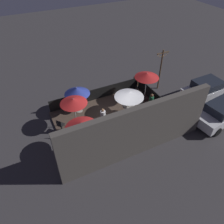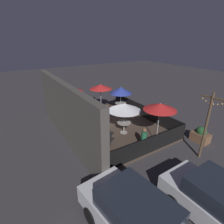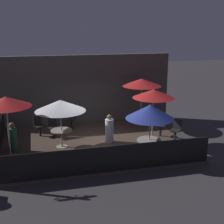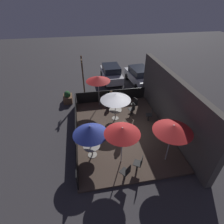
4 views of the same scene
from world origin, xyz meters
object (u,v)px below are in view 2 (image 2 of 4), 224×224
patio_umbrella_3 (70,89)px  patio_chair_2 (109,139)px  patio_umbrella_2 (101,87)px  patio_umbrella_4 (160,107)px  planter_box (201,135)px  patio_chair_3 (109,133)px  patron_0 (144,139)px  dining_table_1 (124,124)px  parked_car_1 (136,219)px  parked_car_0 (223,206)px  light_post (207,123)px  dining_table_0 (121,105)px  patio_umbrella_1 (124,107)px  patio_umbrella_0 (121,90)px  patio_chair_4 (95,102)px  patio_chair_1 (89,105)px  patio_chair_0 (86,130)px  patron_1 (107,114)px

patio_umbrella_3 → patio_chair_2: bearing=-176.4°
patio_umbrella_2 → patio_umbrella_4: patio_umbrella_4 is taller
patio_chair_2 → planter_box: bearing=-52.5°
patio_umbrella_2 → patio_chair_3: bearing=157.1°
patio_chair_3 → patron_0: 2.08m
patio_umbrella_2 → dining_table_1: patio_umbrella_2 is taller
parked_car_1 → parked_car_0: bearing=-120.1°
light_post → planter_box: bearing=-57.6°
dining_table_0 → patio_chair_2: bearing=138.4°
patio_umbrella_1 → parked_car_1: 6.53m
patio_chair_2 → patio_chair_3: size_ratio=1.01×
patio_umbrella_0 → parked_car_0: 10.12m
patio_chair_2 → patio_chair_3: patio_chair_2 is taller
patio_chair_4 → patio_umbrella_4: bearing=-35.2°
patio_chair_2 → dining_table_0: bearing=20.2°
planter_box → parked_car_1: 7.24m
dining_table_0 → planter_box: (-6.27, -1.48, -0.29)m
patio_umbrella_2 → patron_0: patio_umbrella_2 is taller
patio_umbrella_0 → patio_chair_1: (1.42, 2.21, -1.29)m
patio_chair_0 → patio_chair_2: 1.71m
patio_umbrella_1 → patio_chair_3: patio_umbrella_1 is taller
patio_umbrella_4 → parked_car_0: bearing=158.7°
patio_chair_0 → parked_car_1: parked_car_1 is taller
patio_umbrella_0 → parked_car_1: patio_umbrella_0 is taller
patio_umbrella_3 → patron_0: (-6.07, -1.91, -1.66)m
patio_umbrella_1 → patio_chair_4: size_ratio=2.17×
patio_chair_0 → patio_chair_4: size_ratio=1.01×
patio_umbrella_3 → patron_1: bearing=-137.8°
dining_table_1 → patio_umbrella_3: bearing=25.3°
dining_table_0 → patron_1: patron_1 is taller
dining_table_0 → light_post: light_post is taller
patio_chair_0 → patio_chair_1: bearing=79.4°
patron_1 → light_post: light_post is taller
patio_umbrella_4 → planter_box: bearing=-115.3°
light_post → patio_umbrella_2: bearing=11.1°
patio_umbrella_1 → parked_car_0: (-6.55, 0.87, -1.06)m
patio_umbrella_4 → patio_chair_2: 3.28m
dining_table_1 → patio_chair_0: bearing=73.1°
patio_umbrella_1 → patio_chair_3: bearing=101.9°
patio_umbrella_3 → parked_car_1: patio_umbrella_3 is taller
patio_chair_3 → parked_car_1: size_ratio=0.22×
patron_1 → light_post: size_ratio=0.35×
patio_umbrella_3 → patron_0: size_ratio=2.01×
dining_table_1 → parked_car_1: size_ratio=0.21×
patio_umbrella_0 → patio_chair_2: (-4.00, 3.55, -1.31)m
patio_umbrella_2 → parked_car_1: (-9.25, 3.91, -1.43)m
dining_table_0 → parked_car_0: 10.06m
dining_table_0 → patio_umbrella_1: bearing=148.5°
patio_umbrella_1 → dining_table_1: patio_umbrella_1 is taller
patio_chair_0 → planter_box: patio_chair_0 is taller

